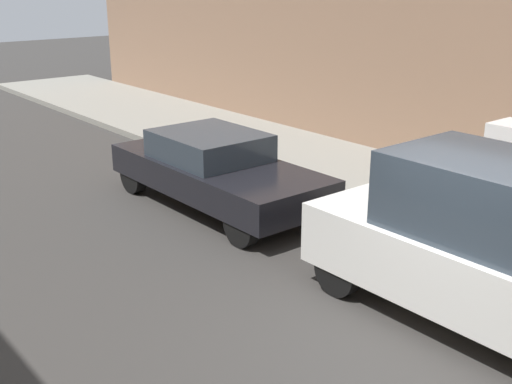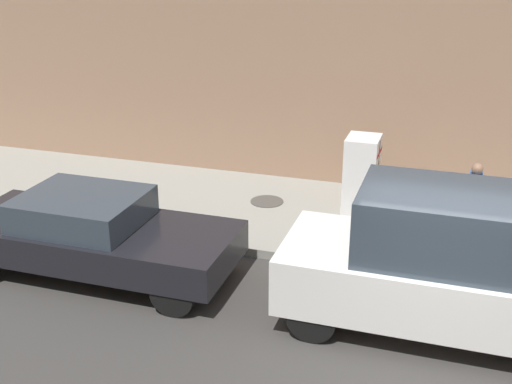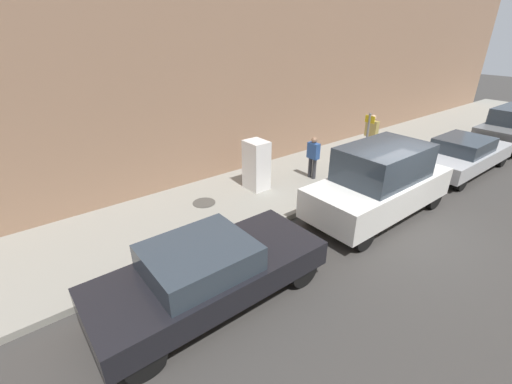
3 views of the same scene
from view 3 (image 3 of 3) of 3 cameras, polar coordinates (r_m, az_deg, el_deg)
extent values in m
plane|color=#383533|center=(10.39, 23.89, -5.99)|extent=(80.00, 80.00, 0.00)
cube|color=gray|center=(12.58, 6.76, 2.16)|extent=(3.83, 44.00, 0.17)
cube|color=#937056|center=(13.70, -1.24, 22.23)|extent=(1.83, 39.60, 8.48)
cube|color=white|center=(11.30, 0.07, 4.51)|extent=(0.77, 0.63, 1.64)
cube|color=black|center=(11.49, 1.32, 4.86)|extent=(0.01, 0.01, 1.56)
cube|color=yellow|center=(11.49, 1.03, 5.93)|extent=(0.16, 0.01, 0.22)
cube|color=red|center=(11.31, 1.35, 7.35)|extent=(0.69, 0.01, 0.05)
cube|color=red|center=(11.61, 1.30, 3.35)|extent=(0.69, 0.01, 0.05)
cylinder|color=#47443F|center=(10.73, -8.65, -1.78)|extent=(0.70, 0.70, 0.02)
cylinder|color=slate|center=(12.53, 17.79, 7.13)|extent=(0.07, 0.07, 2.34)
cube|color=yellow|center=(12.29, 18.45, 11.42)|extent=(0.36, 0.02, 0.24)
cylinder|color=#7A3D7F|center=(15.18, 17.97, 7.32)|extent=(0.14, 0.14, 0.87)
cylinder|color=#7A3D7F|center=(15.06, 18.68, 7.08)|extent=(0.14, 0.14, 0.87)
cube|color=#A8934C|center=(14.91, 18.73, 9.98)|extent=(0.51, 0.22, 0.65)
sphere|color=tan|center=(14.81, 18.98, 11.63)|extent=(0.24, 0.24, 0.24)
cylinder|color=#333338|center=(12.50, 9.01, 4.11)|extent=(0.14, 0.14, 0.74)
cylinder|color=#333338|center=(12.38, 9.67, 3.84)|extent=(0.14, 0.14, 0.74)
cube|color=#2D5193|center=(12.21, 9.56, 6.81)|extent=(0.43, 0.22, 0.56)
sphere|color=#8C664C|center=(12.10, 9.69, 8.51)|extent=(0.20, 0.20, 0.20)
cube|color=black|center=(7.07, -7.44, -13.46)|extent=(1.89, 4.73, 0.55)
cube|color=#2D3842|center=(6.67, -9.46, -10.70)|extent=(1.67, 1.99, 0.50)
cylinder|color=black|center=(8.58, -0.12, -7.66)|extent=(0.22, 0.71, 0.71)
cylinder|color=black|center=(7.61, 7.71, -12.91)|extent=(0.22, 0.71, 0.71)
cylinder|color=black|center=(7.40, -23.02, -16.40)|extent=(0.22, 0.71, 0.71)
cylinder|color=black|center=(6.25, -18.15, -25.05)|extent=(0.22, 0.71, 0.71)
cube|color=silver|center=(10.55, 19.75, 0.09)|extent=(1.91, 4.76, 0.85)
cube|color=#2D3842|center=(10.22, 20.49, 4.65)|extent=(1.68, 2.62, 0.95)
cylinder|color=black|center=(12.51, 20.82, 1.80)|extent=(0.22, 0.71, 0.71)
cylinder|color=black|center=(11.86, 27.47, -0.82)|extent=(0.22, 0.71, 0.71)
cylinder|color=black|center=(9.86, 9.71, -3.27)|extent=(0.22, 0.71, 0.71)
cylinder|color=black|center=(9.02, 17.46, -7.17)|extent=(0.22, 0.71, 0.71)
cube|color=silver|center=(15.44, 31.23, 5.09)|extent=(1.81, 4.78, 0.55)
cube|color=#2D3842|center=(15.08, 31.34, 6.77)|extent=(1.59, 2.01, 0.50)
cylinder|color=black|center=(17.41, 31.02, 6.18)|extent=(0.22, 0.65, 0.65)
cylinder|color=black|center=(16.97, 35.72, 4.55)|extent=(0.22, 0.65, 0.65)
cylinder|color=black|center=(14.19, 25.37, 3.62)|extent=(0.22, 0.65, 0.65)
cylinder|color=black|center=(13.66, 30.98, 1.54)|extent=(0.22, 0.65, 0.65)
cylinder|color=black|center=(22.31, 36.21, 8.64)|extent=(0.22, 0.74, 0.74)
cylinder|color=black|center=(18.96, 32.90, 7.23)|extent=(0.22, 0.74, 0.74)
camera|label=1|loc=(12.18, 61.66, 8.36)|focal=45.00mm
camera|label=2|loc=(8.99, 77.67, 7.47)|focal=45.00mm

